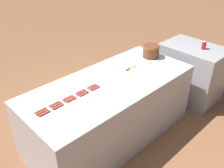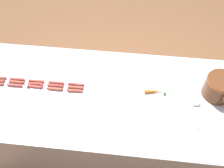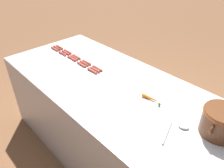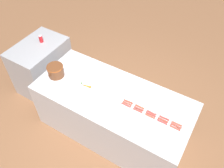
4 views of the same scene
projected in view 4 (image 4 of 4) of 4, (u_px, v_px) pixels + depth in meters
The scene contains 22 objects.
ground_plane at pixel (113, 129), 3.90m from camera, with size 20.00×20.00×0.00m, color brown.
griddle_counter at pixel (113, 113), 3.58m from camera, with size 1.02×2.29×0.88m.
back_cabinet at pixel (42, 66), 4.28m from camera, with size 0.98×0.67×0.94m, color #A0A0A4.
hot_dog_0 at pixel (175, 128), 2.88m from camera, with size 0.03×0.14×0.02m.
hot_dog_1 at pixel (162, 122), 2.94m from camera, with size 0.03×0.14×0.02m.
hot_dog_2 at pixel (150, 116), 3.00m from camera, with size 0.02×0.14×0.02m.
hot_dog_3 at pixel (138, 110), 3.06m from camera, with size 0.03×0.14×0.02m.
hot_dog_4 at pixel (126, 105), 3.12m from camera, with size 0.03×0.14×0.02m.
hot_dog_5 at pixel (176, 126), 2.89m from camera, with size 0.03×0.14×0.02m.
hot_dog_6 at pixel (163, 120), 2.96m from camera, with size 0.03×0.14×0.02m.
hot_dog_7 at pixel (151, 114), 3.02m from camera, with size 0.03×0.14×0.02m.
hot_dog_8 at pixel (139, 109), 3.08m from camera, with size 0.02×0.14×0.02m.
hot_dog_9 at pixel (127, 103), 3.14m from camera, with size 0.03×0.14×0.02m.
hot_dog_10 at pixel (177, 124), 2.91m from camera, with size 0.02×0.14×0.02m.
hot_dog_11 at pixel (164, 118), 2.97m from camera, with size 0.03×0.14×0.02m.
hot_dog_12 at pixel (152, 113), 3.03m from camera, with size 0.03×0.14×0.02m.
hot_dog_13 at pixel (140, 107), 3.10m from camera, with size 0.03×0.14×0.02m.
hot_dog_14 at pixel (128, 102), 3.16m from camera, with size 0.03×0.14×0.02m.
bean_pot at pixel (56, 70), 3.45m from camera, with size 0.31×0.25×0.19m.
serving_spoon at pixel (73, 73), 3.55m from camera, with size 0.26×0.13×0.02m.
carrot at pixel (85, 85), 3.36m from camera, with size 0.06×0.18×0.03m.
soda_can at pixel (41, 39), 3.97m from camera, with size 0.07×0.07×0.12m.
Camera 4 is at (-1.81, -1.08, 3.37)m, focal length 37.09 mm.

